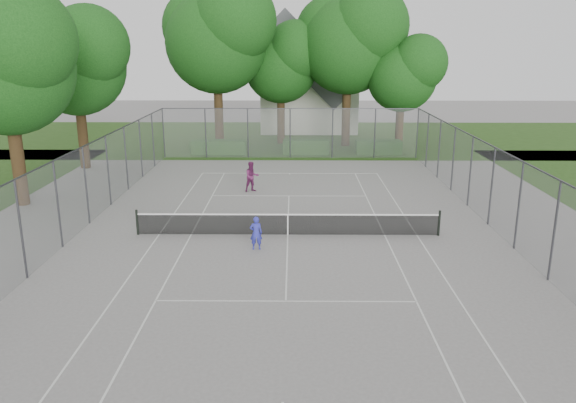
{
  "coord_description": "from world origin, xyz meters",
  "views": [
    {
      "loc": [
        0.22,
        -22.57,
        7.79
      ],
      "look_at": [
        0.0,
        1.0,
        1.2
      ],
      "focal_mm": 35.0,
      "sensor_mm": 36.0,
      "label": 1
    }
  ],
  "objects_px": {
    "girl_player": "(256,233)",
    "woman_player": "(252,177)",
    "house": "(309,83)",
    "tennis_net": "(288,224)"
  },
  "relations": [
    {
      "from": "girl_player",
      "to": "woman_player",
      "type": "xyz_separation_m",
      "value": [
        -0.81,
        9.08,
        0.16
      ]
    },
    {
      "from": "tennis_net",
      "to": "house",
      "type": "relative_size",
      "value": 1.19
    },
    {
      "from": "house",
      "to": "girl_player",
      "type": "height_order",
      "value": "house"
    },
    {
      "from": "house",
      "to": "tennis_net",
      "type": "bearing_deg",
      "value": -93.09
    },
    {
      "from": "girl_player",
      "to": "woman_player",
      "type": "height_order",
      "value": "woman_player"
    },
    {
      "from": "tennis_net",
      "to": "woman_player",
      "type": "relative_size",
      "value": 7.72
    },
    {
      "from": "house",
      "to": "girl_player",
      "type": "relative_size",
      "value": 8.03
    },
    {
      "from": "tennis_net",
      "to": "girl_player",
      "type": "distance_m",
      "value": 2.13
    },
    {
      "from": "tennis_net",
      "to": "girl_player",
      "type": "height_order",
      "value": "girl_player"
    },
    {
      "from": "girl_player",
      "to": "tennis_net",
      "type": "bearing_deg",
      "value": -130.54
    }
  ]
}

